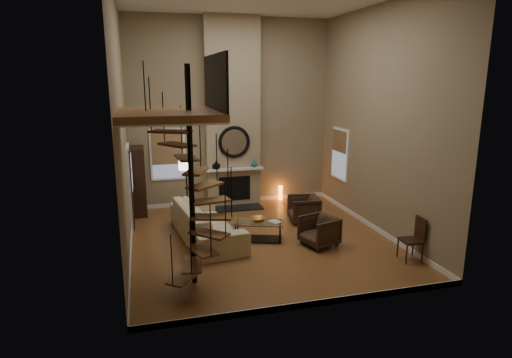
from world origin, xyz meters
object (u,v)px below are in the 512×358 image
object	(u,v)px
accent_lamp	(280,193)
side_chair	(415,236)
hutch	(138,181)
armchair_far	(321,230)
coffee_table	(258,228)
sofa	(206,223)
armchair_near	(306,209)
floor_lamp	(186,169)

from	to	relation	value
accent_lamp	side_chair	size ratio (longest dim) A/B	0.49
hutch	armchair_far	size ratio (longest dim) A/B	2.58
coffee_table	sofa	bearing A→B (deg)	160.73
armchair_near	coffee_table	distance (m)	1.86
armchair_near	hutch	bearing A→B (deg)	-106.05
hutch	accent_lamp	xyz separation A→B (m)	(4.29, 0.27, -0.70)
armchair_far	side_chair	bearing A→B (deg)	32.61
floor_lamp	side_chair	xyz separation A→B (m)	(4.33, -3.96, -0.89)
sofa	armchair_near	size ratio (longest dim) A/B	3.74
coffee_table	accent_lamp	distance (m)	3.46
armchair_near	accent_lamp	xyz separation A→B (m)	(-0.03, 2.13, -0.10)
floor_lamp	armchair_far	bearing A→B (deg)	-43.77
side_chair	accent_lamp	bearing A→B (deg)	104.50
armchair_near	side_chair	distance (m)	3.20
sofa	coffee_table	world-z (taller)	sofa
armchair_near	side_chair	bearing A→B (deg)	30.92
hutch	coffee_table	distance (m)	3.97
floor_lamp	accent_lamp	world-z (taller)	floor_lamp
floor_lamp	accent_lamp	bearing A→B (deg)	19.95
armchair_near	accent_lamp	world-z (taller)	armchair_near
floor_lamp	accent_lamp	xyz separation A→B (m)	(3.03, 1.10, -1.16)
sofa	hutch	bearing A→B (deg)	25.13
coffee_table	armchair_near	bearing A→B (deg)	30.60
hutch	armchair_near	size ratio (longest dim) A/B	2.48
accent_lamp	side_chair	distance (m)	5.23
armchair_far	side_chair	distance (m)	2.03
sofa	side_chair	xyz separation A→B (m)	(4.07, -2.40, 0.13)
armchair_near	sofa	bearing A→B (deg)	-72.02
hutch	floor_lamp	bearing A→B (deg)	-33.19
accent_lamp	hutch	bearing A→B (deg)	-176.39
sofa	floor_lamp	bearing A→B (deg)	2.05
armchair_near	armchair_far	size ratio (longest dim) A/B	1.04
hutch	accent_lamp	world-z (taller)	hutch
sofa	coffee_table	bearing A→B (deg)	-116.69
armchair_far	floor_lamp	distance (m)	3.99
armchair_near	floor_lamp	bearing A→B (deg)	-101.44
hutch	sofa	distance (m)	2.89
sofa	armchair_near	world-z (taller)	sofa
sofa	side_chair	distance (m)	4.73
floor_lamp	accent_lamp	distance (m)	3.42
armchair_far	sofa	bearing A→B (deg)	-131.20
coffee_table	armchair_far	bearing A→B (deg)	-27.29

